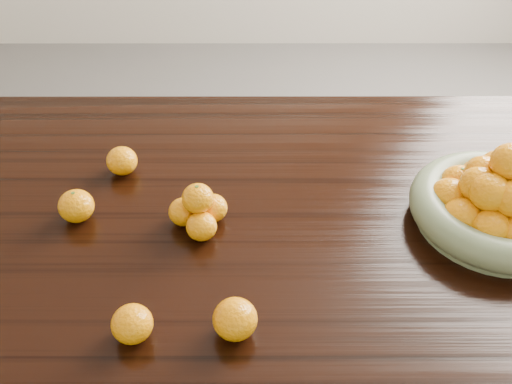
{
  "coord_description": "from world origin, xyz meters",
  "views": [
    {
      "loc": [
        -0.04,
        -0.89,
        1.54
      ],
      "look_at": [
        -0.04,
        -0.02,
        0.83
      ],
      "focal_mm": 40.0,
      "sensor_mm": 36.0,
      "label": 1
    }
  ],
  "objects_px": {
    "orange_pyramid": "(199,211)",
    "loose_orange_0": "(76,206)",
    "dining_table": "(273,246)",
    "fruit_bowl": "(499,202)"
  },
  "relations": [
    {
      "from": "dining_table",
      "to": "fruit_bowl",
      "type": "distance_m",
      "value": 0.47
    },
    {
      "from": "fruit_bowl",
      "to": "orange_pyramid",
      "type": "xyz_separation_m",
      "value": [
        -0.6,
        -0.01,
        -0.01
      ]
    },
    {
      "from": "dining_table",
      "to": "orange_pyramid",
      "type": "relative_size",
      "value": 16.73
    },
    {
      "from": "dining_table",
      "to": "fruit_bowl",
      "type": "height_order",
      "value": "fruit_bowl"
    },
    {
      "from": "orange_pyramid",
      "to": "loose_orange_0",
      "type": "height_order",
      "value": "orange_pyramid"
    },
    {
      "from": "dining_table",
      "to": "fruit_bowl",
      "type": "bearing_deg",
      "value": -2.96
    },
    {
      "from": "fruit_bowl",
      "to": "loose_orange_0",
      "type": "height_order",
      "value": "fruit_bowl"
    },
    {
      "from": "dining_table",
      "to": "loose_orange_0",
      "type": "relative_size",
      "value": 27.44
    },
    {
      "from": "dining_table",
      "to": "orange_pyramid",
      "type": "xyz_separation_m",
      "value": [
        -0.15,
        -0.03,
        0.13
      ]
    },
    {
      "from": "fruit_bowl",
      "to": "orange_pyramid",
      "type": "height_order",
      "value": "fruit_bowl"
    }
  ]
}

